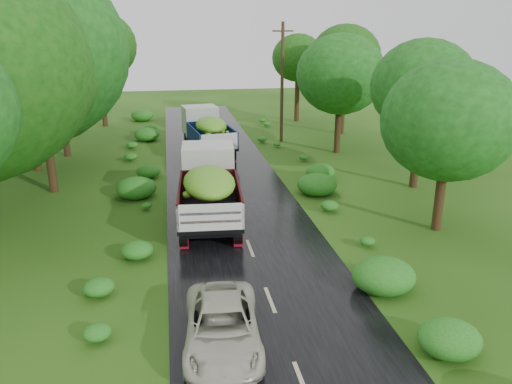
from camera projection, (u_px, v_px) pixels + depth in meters
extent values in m
plane|color=#1F460F|center=(302.00, 383.00, 12.44)|extent=(120.00, 120.00, 0.00)
cube|color=black|center=(264.00, 285.00, 17.11)|extent=(6.50, 80.00, 0.02)
cube|color=#BFB78C|center=(302.00, 382.00, 12.43)|extent=(0.12, 1.60, 0.00)
cube|color=#BFB78C|center=(270.00, 300.00, 16.17)|extent=(0.12, 1.60, 0.00)
cube|color=#BFB78C|center=(250.00, 248.00, 19.90)|extent=(0.12, 1.60, 0.00)
cube|color=#BFB78C|center=(237.00, 213.00, 23.64)|extent=(0.12, 1.60, 0.00)
cube|color=#BFB78C|center=(227.00, 187.00, 27.37)|extent=(0.12, 1.60, 0.00)
cube|color=#BFB78C|center=(219.00, 168.00, 31.11)|extent=(0.12, 1.60, 0.00)
cube|color=#BFB78C|center=(213.00, 152.00, 34.84)|extent=(0.12, 1.60, 0.00)
cube|color=#BFB78C|center=(208.00, 140.00, 38.58)|extent=(0.12, 1.60, 0.00)
cube|color=#BFB78C|center=(205.00, 130.00, 42.31)|extent=(0.12, 1.60, 0.00)
cube|color=#BFB78C|center=(201.00, 121.00, 46.05)|extent=(0.12, 1.60, 0.00)
cube|color=#BFB78C|center=(198.00, 114.00, 49.78)|extent=(0.12, 1.60, 0.00)
cube|color=black|center=(210.00, 207.00, 22.40)|extent=(2.35, 6.38, 0.31)
cylinder|color=black|center=(187.00, 195.00, 24.49)|extent=(0.39, 1.13, 1.11)
cylinder|color=black|center=(231.00, 193.00, 24.71)|extent=(0.39, 1.13, 1.11)
cylinder|color=black|center=(185.00, 223.00, 21.00)|extent=(0.39, 1.13, 1.11)
cylinder|color=black|center=(236.00, 221.00, 21.21)|extent=(0.39, 1.13, 1.11)
cylinder|color=black|center=(184.00, 234.00, 19.93)|extent=(0.39, 1.13, 1.11)
cylinder|color=black|center=(238.00, 231.00, 20.14)|extent=(0.39, 1.13, 1.11)
cube|color=maroon|center=(184.00, 243.00, 19.65)|extent=(0.38, 0.07, 0.50)
cube|color=maroon|center=(238.00, 241.00, 19.86)|extent=(0.38, 0.07, 0.50)
cube|color=silver|center=(208.00, 166.00, 24.37)|extent=(2.60, 2.28, 2.11)
cube|color=black|center=(210.00, 211.00, 21.22)|extent=(2.88, 4.95, 0.18)
cube|color=#430C13|center=(180.00, 198.00, 20.90)|extent=(0.42, 4.78, 1.06)
cube|color=#430C13|center=(239.00, 196.00, 21.14)|extent=(0.42, 4.78, 1.06)
cube|color=#430C13|center=(209.00, 181.00, 23.23)|extent=(2.56, 0.27, 1.06)
cube|color=silver|center=(211.00, 217.00, 18.81)|extent=(2.56, 0.27, 1.06)
ellipsoid|color=#58941B|center=(209.00, 182.00, 20.81)|extent=(2.42, 4.16, 1.11)
cube|color=black|center=(208.00, 143.00, 34.50)|extent=(2.68, 6.29, 0.30)
cylinder|color=black|center=(187.00, 140.00, 36.24)|extent=(0.45, 1.11, 1.08)
cylinder|color=black|center=(215.00, 138.00, 36.85)|extent=(0.45, 1.11, 1.08)
cylinder|color=black|center=(197.00, 151.00, 33.00)|extent=(0.45, 1.11, 1.08)
cylinder|color=black|center=(228.00, 149.00, 33.60)|extent=(0.45, 1.11, 1.08)
cylinder|color=black|center=(201.00, 155.00, 32.00)|extent=(0.45, 1.11, 1.08)
cylinder|color=black|center=(232.00, 153.00, 32.60)|extent=(0.45, 1.11, 1.08)
cube|color=maroon|center=(202.00, 160.00, 31.74)|extent=(0.37, 0.09, 0.49)
cube|color=maroon|center=(234.00, 158.00, 32.35)|extent=(0.37, 0.09, 0.49)
cube|color=silver|center=(200.00, 120.00, 36.32)|extent=(2.65, 2.36, 2.06)
cube|color=black|center=(212.00, 143.00, 33.40)|extent=(3.10, 4.95, 0.17)
cube|color=navy|center=(194.00, 136.00, 32.86)|extent=(0.72, 4.62, 1.03)
cube|color=navy|center=(229.00, 133.00, 33.55)|extent=(0.72, 4.62, 1.03)
cube|color=navy|center=(204.00, 128.00, 35.27)|extent=(2.48, 0.43, 1.03)
cube|color=silver|center=(219.00, 142.00, 31.15)|extent=(2.48, 0.43, 1.03)
ellipsoid|color=#58941B|center=(211.00, 125.00, 33.00)|extent=(2.60, 4.16, 1.08)
imported|color=beige|center=(222.00, 326.00, 13.66)|extent=(2.39, 4.58, 1.23)
cylinder|color=#382616|center=(282.00, 84.00, 36.84)|extent=(0.25, 0.25, 8.72)
cube|color=#382616|center=(283.00, 31.00, 35.66)|extent=(1.53, 0.16, 0.11)
cylinder|color=black|center=(46.00, 132.00, 25.68)|extent=(0.44, 0.44, 6.52)
ellipsoid|color=#10490E|center=(40.00, 83.00, 24.90)|extent=(3.36, 3.36, 3.02)
cylinder|color=black|center=(29.00, 105.00, 29.38)|extent=(0.47, 0.47, 7.99)
ellipsoid|color=#10490E|center=(21.00, 52.00, 28.42)|extent=(4.92, 4.92, 4.43)
cylinder|color=black|center=(62.00, 106.00, 32.91)|extent=(0.44, 0.44, 6.81)
ellipsoid|color=#10490E|center=(57.00, 66.00, 32.09)|extent=(3.21, 3.21, 2.89)
cylinder|color=black|center=(66.00, 83.00, 38.46)|extent=(0.48, 0.48, 8.51)
ellipsoid|color=#10490E|center=(61.00, 39.00, 37.43)|extent=(3.99, 3.99, 3.59)
cylinder|color=black|center=(101.00, 81.00, 42.86)|extent=(0.47, 0.47, 7.75)
ellipsoid|color=#10490E|center=(98.00, 46.00, 41.92)|extent=(3.59, 3.59, 3.23)
cylinder|color=black|center=(443.00, 169.00, 20.93)|extent=(0.41, 0.41, 5.45)
ellipsoid|color=#154912|center=(449.00, 120.00, 20.27)|extent=(3.33, 3.33, 2.99)
cylinder|color=black|center=(419.00, 131.00, 26.56)|extent=(0.43, 0.43, 6.20)
ellipsoid|color=#154912|center=(423.00, 86.00, 25.81)|extent=(3.30, 3.30, 2.97)
cylinder|color=black|center=(339.00, 109.00, 33.97)|extent=(0.43, 0.43, 6.09)
ellipsoid|color=#154912|center=(341.00, 74.00, 33.23)|extent=(3.44, 3.44, 3.10)
cylinder|color=black|center=(343.00, 91.00, 39.92)|extent=(0.45, 0.45, 6.95)
ellipsoid|color=#154912|center=(345.00, 57.00, 39.08)|extent=(3.33, 3.33, 3.00)
cylinder|color=black|center=(297.00, 86.00, 45.34)|extent=(0.44, 0.44, 6.46)
ellipsoid|color=#154912|center=(298.00, 58.00, 44.56)|extent=(3.06, 3.06, 2.76)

